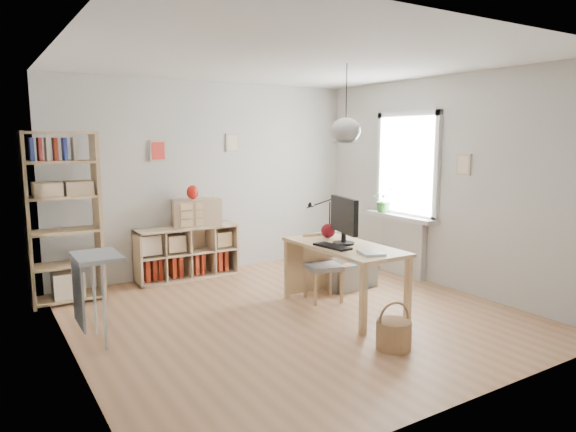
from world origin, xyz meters
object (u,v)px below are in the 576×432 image
storage_chest (345,268)px  drawer_chest (197,212)px  monitor (344,218)px  tall_bookshelf (62,211)px  cube_shelf (185,256)px  chair (322,263)px  desk (344,253)px

storage_chest → drawer_chest: drawer_chest is taller
drawer_chest → monitor: bearing=-55.8°
tall_bookshelf → drawer_chest: tall_bookshelf is taller
monitor → drawer_chest: (-0.87, 2.16, -0.14)m
cube_shelf → chair: 2.07m
drawer_chest → chair: bearing=-50.9°
cube_shelf → storage_chest: 2.20m
chair → storage_chest: (0.59, 0.31, -0.22)m
tall_bookshelf → chair: tall_bookshelf is taller
desk → chair: 0.50m
tall_bookshelf → monitor: size_ratio=3.35×
monitor → drawer_chest: size_ratio=0.92×
tall_bookshelf → monitor: bearing=-36.4°
cube_shelf → storage_chest: (1.64, -1.47, -0.07)m
cube_shelf → desk: bearing=-65.4°
storage_chest → drawer_chest: 2.16m
tall_bookshelf → drawer_chest: bearing=7.9°
tall_bookshelf → cube_shelf: bearing=10.2°
chair → cube_shelf: bearing=133.6°
chair → storage_chest: 0.70m
desk → tall_bookshelf: bearing=143.0°
desk → storage_chest: (0.62, 0.76, -0.43)m
chair → storage_chest: bearing=40.5°
chair → tall_bookshelf: bearing=163.3°
monitor → cube_shelf: bearing=128.2°
desk → monitor: monitor is taller
desk → chair: size_ratio=1.91×
chair → desk: bearing=-80.1°
storage_chest → chair: bearing=-153.4°
chair → drawer_chest: 2.00m
cube_shelf → monitor: bearing=-64.7°
drawer_chest → cube_shelf: bearing=179.0°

